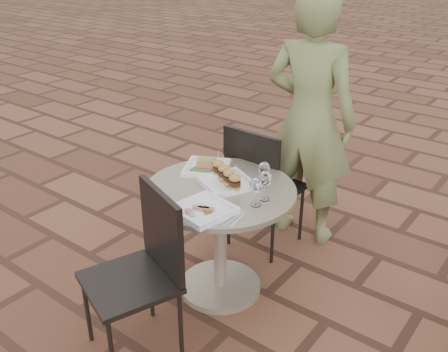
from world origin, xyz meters
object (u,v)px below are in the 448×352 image
Objects in this scene: plate_tuna at (203,210)px; plate_salmon at (207,167)px; chair_near at (145,261)px; plate_sliders at (227,178)px; diner at (310,120)px; cafe_table at (220,224)px; chair_far at (259,180)px.

plate_salmon is at bearing 127.27° from plate_tuna.
chair_near reaches higher than plate_sliders.
plate_salmon is at bearing 125.43° from chair_near.
diner is at bearing 106.89° from chair_near.
diner is (0.08, 0.92, 0.43)m from cafe_table.
chair_far is 0.46m from plate_salmon.
chair_far is 0.86m from plate_tuna.
plate_salmon is 0.24m from plate_sliders.
chair_far reaches higher than cafe_table.
plate_tuna is at bearing -52.73° from plate_salmon.
diner reaches higher than plate_tuna.
chair_near is 0.81m from plate_salmon.
cafe_table is 0.97× the size of chair_far.
plate_salmon is at bearing 70.70° from chair_far.
cafe_table is at bearing 80.03° from diner.
diner is at bearing 68.84° from plate_salmon.
plate_sliders reaches higher than plate_salmon.
plate_sliders is (0.08, -0.48, 0.22)m from chair_far.
diner is 0.88m from plate_sliders.
plate_sliders is at bearing -21.71° from plate_salmon.
chair_near is at bearing -110.18° from plate_tuna.
cafe_table is 1.02m from diner.
plate_salmon reaches higher than cafe_table.
chair_far reaches higher than plate_salmon.
plate_tuna is (0.02, -1.20, -0.16)m from diner.
diner reaches higher than cafe_table.
plate_salmon is 1.08× the size of plate_tuna.
plate_sliders is (-0.07, -0.86, -0.14)m from diner.
plate_salmon is (-0.22, 0.15, 0.27)m from cafe_table.
plate_sliders reaches higher than cafe_table.
diner reaches higher than chair_near.
chair_far is 1.15m from chair_near.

